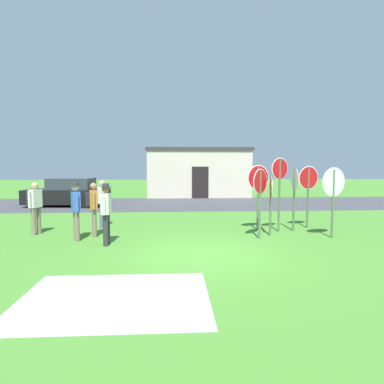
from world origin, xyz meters
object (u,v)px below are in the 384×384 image
at_px(stop_sign_low_front, 280,182).
at_px(person_in_teal, 35,204).
at_px(stop_sign_far_back, 271,195).
at_px(person_on_left, 106,210).
at_px(parked_car_on_street, 68,193).
at_px(person_in_blue, 93,206).
at_px(stop_sign_rear_right, 333,190).
at_px(stop_sign_nearest, 294,188).
at_px(person_with_sunhat, 76,208).
at_px(stop_sign_center_cluster, 308,185).
at_px(person_near_signs, 103,201).
at_px(stop_sign_tallest, 258,186).
at_px(stop_sign_leaning_right, 260,191).

distance_m(stop_sign_low_front, person_in_teal, 8.01).
xyz_separation_m(stop_sign_far_back, person_on_left, (-4.94, -0.98, -0.30)).
relative_size(parked_car_on_street, person_in_blue, 2.62).
bearing_deg(person_in_blue, stop_sign_low_front, 3.89).
xyz_separation_m(stop_sign_rear_right, person_on_left, (-6.75, -0.54, -0.51)).
xyz_separation_m(stop_sign_nearest, person_with_sunhat, (-6.95, -1.03, -0.49)).
distance_m(stop_sign_center_cluster, person_in_teal, 9.26).
xyz_separation_m(parked_car_on_street, stop_sign_center_cluster, (10.47, -6.69, 0.82)).
bearing_deg(person_near_signs, stop_sign_center_cluster, -3.49).
height_order(stop_sign_tallest, stop_sign_nearest, stop_sign_tallest).
bearing_deg(person_in_teal, parked_car_on_street, 99.71).
bearing_deg(parked_car_on_street, person_on_left, -66.66).
distance_m(stop_sign_low_front, stop_sign_rear_right, 1.68).
bearing_deg(person_with_sunhat, person_in_blue, 54.42).
bearing_deg(stop_sign_leaning_right, person_in_blue, 173.76).
xyz_separation_m(stop_sign_leaning_right, stop_sign_rear_right, (2.26, -0.02, 0.04)).
relative_size(parked_car_on_street, stop_sign_low_front, 1.78).
height_order(parked_car_on_street, person_on_left, person_on_left).
distance_m(person_in_teal, person_near_signs, 2.19).
bearing_deg(stop_sign_nearest, stop_sign_low_front, -169.99).
height_order(stop_sign_far_back, person_in_blue, stop_sign_far_back).
relative_size(stop_sign_low_front, stop_sign_rear_right, 1.14).
distance_m(stop_sign_rear_right, person_near_signs, 7.70).
bearing_deg(stop_sign_low_front, stop_sign_far_back, -129.25).
xyz_separation_m(stop_sign_rear_right, person_in_blue, (-7.37, 0.58, -0.51)).
bearing_deg(stop_sign_center_cluster, stop_sign_low_front, -153.38).
bearing_deg(stop_sign_low_front, stop_sign_leaning_right, -133.31).
xyz_separation_m(stop_sign_tallest, person_near_signs, (-5.40, 0.83, -0.59)).
bearing_deg(person_with_sunhat, stop_sign_center_cluster, 11.51).
bearing_deg(person_near_signs, stop_sign_leaning_right, -21.62).
bearing_deg(person_on_left, stop_sign_low_front, 15.89).
bearing_deg(person_in_blue, parked_car_on_street, 112.46).
bearing_deg(person_in_teal, stop_sign_leaning_right, -7.99).
xyz_separation_m(stop_sign_nearest, person_near_signs, (-6.60, 0.97, -0.53)).
distance_m(parked_car_on_street, stop_sign_center_cluster, 12.45).
distance_m(stop_sign_rear_right, person_on_left, 6.79).
bearing_deg(person_on_left, stop_sign_leaning_right, 7.22).
bearing_deg(stop_sign_rear_right, person_in_blue, 175.47).
xyz_separation_m(stop_sign_rear_right, person_with_sunhat, (-7.75, 0.06, -0.51)).
relative_size(parked_car_on_street, person_with_sunhat, 2.54).
xyz_separation_m(stop_sign_nearest, stop_sign_rear_right, (0.80, -1.09, 0.02)).
xyz_separation_m(stop_sign_far_back, person_with_sunhat, (-5.95, -0.37, -0.30)).
relative_size(stop_sign_low_front, person_in_blue, 1.47).
xyz_separation_m(person_in_teal, person_near_signs, (1.92, 1.05, -0.03)).
height_order(stop_sign_far_back, person_with_sunhat, stop_sign_far_back).
relative_size(parked_car_on_street, stop_sign_leaning_right, 2.07).
relative_size(stop_sign_far_back, person_in_teal, 1.12).
relative_size(stop_sign_tallest, stop_sign_center_cluster, 1.02).
relative_size(stop_sign_rear_right, person_near_signs, 1.29).
xyz_separation_m(stop_sign_low_front, person_in_blue, (-6.03, -0.41, -0.70)).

